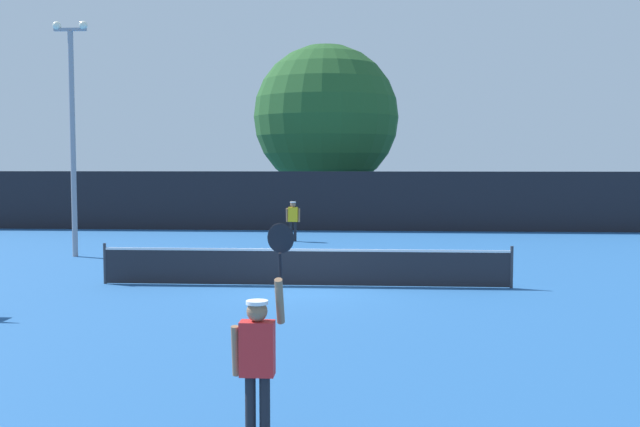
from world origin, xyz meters
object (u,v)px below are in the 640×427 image
at_px(player_serving, 258,350).
at_px(light_pole, 72,123).
at_px(player_receiving, 293,217).
at_px(tennis_ball, 392,264).
at_px(parked_car_mid, 378,207).
at_px(large_tree, 326,117).
at_px(parked_car_near, 286,204).

xyz_separation_m(player_serving, light_pole, (-8.66, 16.13, 3.39)).
bearing_deg(player_receiving, tennis_ball, 119.02).
height_order(tennis_ball, light_pole, light_pole).
bearing_deg(player_serving, parked_car_mid, 86.78).
bearing_deg(parked_car_mid, large_tree, 179.14).
distance_m(parked_car_near, parked_car_mid, 6.14).
height_order(light_pole, large_tree, large_tree).
height_order(player_serving, parked_car_mid, player_serving).
bearing_deg(tennis_ball, parked_car_near, 105.36).
relative_size(tennis_ball, parked_car_near, 0.02).
bearing_deg(large_tree, parked_car_near, 129.43).
bearing_deg(light_pole, player_receiving, 37.34).
distance_m(player_receiving, tennis_ball, 7.79).
bearing_deg(player_receiving, parked_car_mid, -108.81).
bearing_deg(parked_car_near, large_tree, -57.75).
bearing_deg(player_serving, player_receiving, 94.75).
relative_size(tennis_ball, large_tree, 0.01).
distance_m(player_serving, parked_car_mid, 31.91).
bearing_deg(large_tree, parked_car_mid, 2.57).
relative_size(light_pole, large_tree, 0.82).
height_order(player_serving, large_tree, large_tree).
height_order(player_serving, player_receiving, player_serving).
distance_m(light_pole, large_tree, 17.41).
xyz_separation_m(player_serving, player_receiving, (-1.78, 21.38, -0.12)).
bearing_deg(tennis_ball, player_receiving, 119.02).
height_order(light_pole, parked_car_mid, light_pole).
bearing_deg(light_pole, large_tree, 63.92).
bearing_deg(tennis_ball, player_serving, -97.68).
height_order(player_receiving, parked_car_near, parked_car_near).
distance_m(tennis_ball, large_tree, 18.25).
relative_size(player_receiving, parked_car_near, 0.36).
distance_m(player_receiving, large_tree, 11.37).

